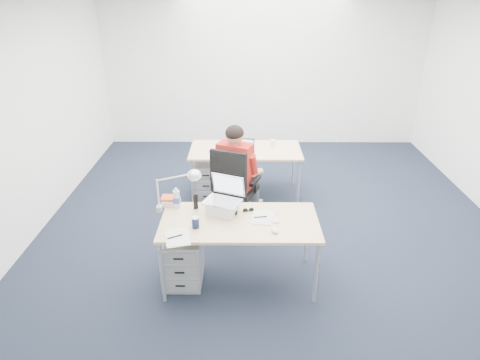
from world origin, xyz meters
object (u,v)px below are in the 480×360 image
drawer_pedestal_near (183,258)px  desk_lamp (172,190)px  book_stack (171,201)px  far_cup (273,143)px  silver_laptop (222,197)px  seated_person (240,173)px  computer_mouse (275,230)px  wireless_keyboard (266,221)px  cordless_phone (196,201)px  headphones (227,212)px  desk_near (240,225)px  sunglasses (248,210)px  dark_laptop (241,148)px  drawer_pedestal_far (208,179)px  office_chair (235,204)px  desk_far (245,152)px  bear_figurine (219,211)px  water_bottle (176,198)px  can_koozie (195,222)px

drawer_pedestal_near → desk_lamp: bearing=115.8°
book_stack → far_cup: far_cup is taller
silver_laptop → seated_person: bearing=104.6°
far_cup → computer_mouse: bearing=-93.1°
wireless_keyboard → cordless_phone: (-0.73, 0.27, 0.08)m
headphones → desk_lamp: (-0.56, 0.06, 0.23)m
cordless_phone → computer_mouse: bearing=-49.1°
wireless_keyboard → far_cup: 2.18m
desk_near → seated_person: (-0.01, 1.30, -0.01)m
sunglasses → silver_laptop: bearing=178.6°
computer_mouse → book_stack: size_ratio=0.51×
drawer_pedestal_near → cordless_phone: size_ratio=3.23×
seated_person → far_cup: seated_person is taller
far_cup → drawer_pedestal_near: bearing=-116.4°
silver_laptop → computer_mouse: (0.52, -0.36, -0.17)m
headphones → sunglasses: (0.23, 0.05, -0.01)m
desk_near → dark_laptop: size_ratio=4.84×
drawer_pedestal_far → wireless_keyboard: bearing=-69.4°
desk_near → office_chair: (-0.07, 1.12, -0.37)m
desk_far → drawer_pedestal_near: desk_far is taller
desk_far → bear_figurine: bear_figurine is taller
water_bottle → far_cup: (1.14, 1.87, -0.06)m
office_chair → far_cup: office_chair is taller
desk_far → drawer_pedestal_far: desk_far is taller
desk_far → far_cup: (0.40, 0.11, 0.10)m
silver_laptop → wireless_keyboard: (0.44, -0.16, -0.19)m
headphones → desk_far: bearing=88.2°
water_bottle → desk_far: bearing=67.2°
water_bottle → bear_figurine: size_ratio=1.54×
bear_figurine → desk_lamp: (-0.49, 0.13, 0.17)m
computer_mouse → water_bottle: water_bottle is taller
bear_figurine → desk_far: bearing=79.0°
drawer_pedestal_near → headphones: headphones is taller
dark_laptop → office_chair: bearing=-87.1°
sunglasses → water_bottle: bearing=162.2°
seated_person → wireless_keyboard: size_ratio=5.23×
wireless_keyboard → dark_laptop: bearing=89.2°
desk_near → sunglasses: sunglasses is taller
headphones → far_cup: bearing=77.6°
desk_far → desk_lamp: bearing=-112.6°
drawer_pedestal_near → silver_laptop: size_ratio=1.43×
cordless_phone → far_cup: bearing=44.6°
office_chair → water_bottle: bearing=-105.1°
book_stack → seated_person: bearing=52.0°
computer_mouse → can_koozie: 0.78m
book_stack → cordless_phone: (0.28, -0.09, 0.04)m
desk_lamp → dark_laptop: desk_lamp is taller
book_stack → sunglasses: 0.86m
office_chair → drawer_pedestal_near: size_ratio=2.04×
wireless_keyboard → sunglasses: sunglasses is taller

